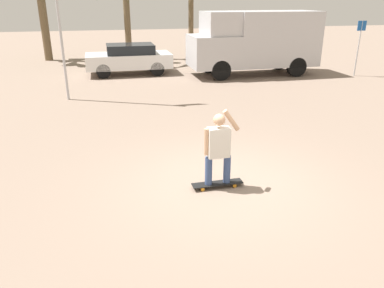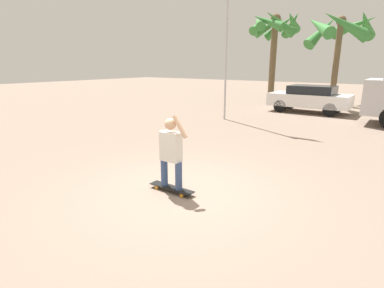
{
  "view_description": "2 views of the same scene",
  "coord_description": "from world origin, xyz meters",
  "px_view_note": "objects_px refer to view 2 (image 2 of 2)",
  "views": [
    {
      "loc": [
        -2.24,
        -6.37,
        3.5
      ],
      "look_at": [
        -0.52,
        0.75,
        0.63
      ],
      "focal_mm": 35.0,
      "sensor_mm": 36.0,
      "label": 1
    },
    {
      "loc": [
        3.44,
        -4.39,
        2.51
      ],
      "look_at": [
        -0.07,
        0.44,
        0.91
      ],
      "focal_mm": 28.0,
      "sensor_mm": 36.0,
      "label": 2
    }
  ],
  "objects_px": {
    "parked_car_white": "(310,98)",
    "person_skateboarder": "(171,149)",
    "palm_tree_center_background": "(340,29)",
    "skateboard": "(172,188)",
    "flagpole": "(229,16)",
    "palm_tree_far_left": "(275,28)"
  },
  "relations": [
    {
      "from": "parked_car_white",
      "to": "person_skateboarder",
      "type": "bearing_deg",
      "value": -86.83
    },
    {
      "from": "palm_tree_center_background",
      "to": "skateboard",
      "type": "bearing_deg",
      "value": -88.79
    },
    {
      "from": "palm_tree_center_background",
      "to": "flagpole",
      "type": "bearing_deg",
      "value": -108.94
    },
    {
      "from": "parked_car_white",
      "to": "skateboard",
      "type": "bearing_deg",
      "value": -86.83
    },
    {
      "from": "palm_tree_far_left",
      "to": "skateboard",
      "type": "bearing_deg",
      "value": -74.13
    },
    {
      "from": "palm_tree_center_background",
      "to": "palm_tree_far_left",
      "type": "bearing_deg",
      "value": 160.8
    },
    {
      "from": "skateboard",
      "to": "flagpole",
      "type": "height_order",
      "value": "flagpole"
    },
    {
      "from": "skateboard",
      "to": "person_skateboarder",
      "type": "relative_size",
      "value": 0.68
    },
    {
      "from": "flagpole",
      "to": "palm_tree_center_background",
      "type": "bearing_deg",
      "value": 71.06
    },
    {
      "from": "skateboard",
      "to": "palm_tree_far_left",
      "type": "bearing_deg",
      "value": 105.87
    },
    {
      "from": "skateboard",
      "to": "palm_tree_center_background",
      "type": "height_order",
      "value": "palm_tree_center_background"
    },
    {
      "from": "person_skateboarder",
      "to": "parked_car_white",
      "type": "height_order",
      "value": "person_skateboarder"
    },
    {
      "from": "person_skateboarder",
      "to": "palm_tree_far_left",
      "type": "xyz_separation_m",
      "value": [
        -5.1,
        17.93,
        4.18
      ]
    },
    {
      "from": "parked_car_white",
      "to": "palm_tree_far_left",
      "type": "relative_size",
      "value": 0.65
    },
    {
      "from": "person_skateboarder",
      "to": "palm_tree_center_background",
      "type": "distance_m",
      "value": 16.67
    },
    {
      "from": "palm_tree_center_background",
      "to": "flagpole",
      "type": "distance_m",
      "value": 8.88
    },
    {
      "from": "parked_car_white",
      "to": "palm_tree_far_left",
      "type": "bearing_deg",
      "value": 128.34
    },
    {
      "from": "person_skateboarder",
      "to": "flagpole",
      "type": "height_order",
      "value": "flagpole"
    },
    {
      "from": "skateboard",
      "to": "parked_car_white",
      "type": "distance_m",
      "value": 12.39
    },
    {
      "from": "palm_tree_center_background",
      "to": "palm_tree_far_left",
      "type": "height_order",
      "value": "palm_tree_far_left"
    },
    {
      "from": "parked_car_white",
      "to": "flagpole",
      "type": "xyz_separation_m",
      "value": [
        -2.54,
        -4.48,
        3.77
      ]
    },
    {
      "from": "person_skateboarder",
      "to": "palm_tree_center_background",
      "type": "height_order",
      "value": "palm_tree_center_background"
    }
  ]
}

